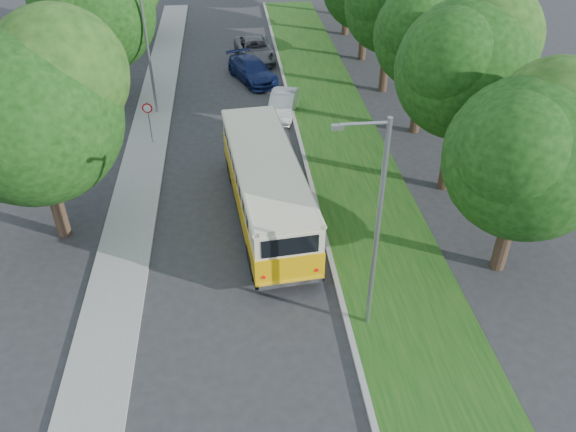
{
  "coord_description": "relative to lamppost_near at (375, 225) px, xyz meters",
  "views": [
    {
      "loc": [
        0.05,
        -16.18,
        14.65
      ],
      "look_at": [
        1.99,
        2.27,
        1.5
      ],
      "focal_mm": 35.0,
      "sensor_mm": 36.0,
      "label": 1
    }
  ],
  "objects": [
    {
      "name": "car_grey",
      "position": [
        -2.33,
        27.28,
        -3.62
      ],
      "size": [
        3.12,
        5.67,
        1.5
      ],
      "primitive_type": "imported",
      "rotation": [
        0.0,
        0.0,
        0.12
      ],
      "color": "#57595F",
      "rests_on": "ground"
    },
    {
      "name": "car_blue",
      "position": [
        -2.73,
        23.15,
        -3.63
      ],
      "size": [
        3.76,
        5.46,
        1.47
      ],
      "primitive_type": "imported",
      "rotation": [
        0.0,
        0.0,
        0.37
      ],
      "color": "#121E4F",
      "rests_on": "ground"
    },
    {
      "name": "treeline",
      "position": [
        -1.06,
        20.49,
        1.56
      ],
      "size": [
        24.27,
        41.91,
        9.46
      ],
      "color": "#332319",
      "rests_on": "ground"
    },
    {
      "name": "warning_sign",
      "position": [
        -8.71,
        14.48,
        -2.66
      ],
      "size": [
        0.56,
        0.1,
        2.5
      ],
      "color": "gray",
      "rests_on": "ground"
    },
    {
      "name": "car_white",
      "position": [
        -1.21,
        17.46,
        -3.68
      ],
      "size": [
        2.46,
        4.39,
        1.37
      ],
      "primitive_type": "imported",
      "rotation": [
        0.0,
        0.0,
        -0.26
      ],
      "color": "silver",
      "rests_on": "ground"
    },
    {
      "name": "lamppost_far",
      "position": [
        -8.91,
        18.5,
        -0.25
      ],
      "size": [
        1.71,
        0.16,
        7.5
      ],
      "color": "gray",
      "rests_on": "ground"
    },
    {
      "name": "grass_verge",
      "position": [
        1.74,
        7.5,
        -4.3
      ],
      "size": [
        4.5,
        70.0,
        0.13
      ],
      "primitive_type": "cube",
      "color": "#154612",
      "rests_on": "ground"
    },
    {
      "name": "sidewalk",
      "position": [
        -9.01,
        7.5,
        -4.31
      ],
      "size": [
        2.2,
        70.0,
        0.12
      ],
      "primitive_type": "cube",
      "color": "gray",
      "rests_on": "ground"
    },
    {
      "name": "car_silver",
      "position": [
        -2.42,
        12.61,
        -3.73
      ],
      "size": [
        2.1,
        3.94,
        1.28
      ],
      "primitive_type": "imported",
      "rotation": [
        0.0,
        0.0,
        0.17
      ],
      "color": "#AFAFB4",
      "rests_on": "ground"
    },
    {
      "name": "ground",
      "position": [
        -4.21,
        2.5,
        -4.37
      ],
      "size": [
        120.0,
        120.0,
        0.0
      ],
      "primitive_type": "plane",
      "color": "#2B2B2E",
      "rests_on": "ground"
    },
    {
      "name": "curb",
      "position": [
        -0.61,
        7.5,
        -4.29
      ],
      "size": [
        0.2,
        70.0,
        0.15
      ],
      "primitive_type": "cube",
      "color": "gray",
      "rests_on": "ground"
    },
    {
      "name": "vintage_bus",
      "position": [
        -2.96,
        6.87,
        -2.81
      ],
      "size": [
        3.7,
        10.71,
        3.12
      ],
      "primitive_type": null,
      "rotation": [
        0.0,
        0.0,
        0.1
      ],
      "color": "#FDB908",
      "rests_on": "ground"
    },
    {
      "name": "lamppost_near",
      "position": [
        0.0,
        0.0,
        0.0
      ],
      "size": [
        1.71,
        0.16,
        8.0
      ],
      "color": "gray",
      "rests_on": "ground"
    }
  ]
}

